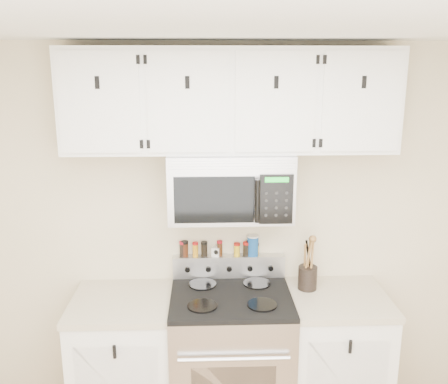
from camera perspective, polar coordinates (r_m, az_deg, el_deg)
The scene contains 20 objects.
back_wall at distance 3.39m, azimuth 0.54°, elevation -4.70°, with size 3.50×0.01×2.50m, color #C2B791.
ceiling at distance 1.46m, azimuth 4.13°, elevation 19.43°, with size 3.50×3.50×0.01m, color white.
range at distance 3.44m, azimuth 0.77°, elevation -18.58°, with size 0.76×0.65×1.10m.
base_cabinet_left at distance 3.51m, azimuth -11.20°, elevation -18.64°, with size 0.64×0.62×0.92m.
base_cabinet_right at distance 3.57m, azimuth 12.46°, elevation -18.08°, with size 0.64×0.62×0.92m.
microwave at distance 3.10m, azimuth 0.73°, elevation 0.77°, with size 0.76×0.44×0.42m.
upper_cabinets at distance 3.04m, azimuth 0.73°, elevation 10.45°, with size 2.00×0.35×0.62m.
utensil_crock at distance 3.36m, azimuth 9.53°, elevation -9.43°, with size 0.12×0.12×0.36m.
kitchen_timer at distance 3.39m, azimuth -0.92°, elevation -6.82°, with size 0.05×0.04×0.06m, color white.
salt_canister at distance 3.39m, azimuth 3.31°, elevation -6.11°, with size 0.08×0.08×0.14m.
spice_jar_0 at distance 3.39m, azimuth -4.75°, elevation -6.49°, with size 0.04×0.04×0.11m.
spice_jar_1 at distance 3.39m, azimuth -4.51°, elevation -6.47°, with size 0.05×0.05×0.11m.
spice_jar_2 at distance 3.39m, azimuth -3.29°, elevation -6.54°, with size 0.04×0.04×0.10m.
spice_jar_3 at distance 3.38m, azimuth -2.27°, elevation -6.50°, with size 0.04×0.04×0.10m.
spice_jar_4 at distance 3.39m, azimuth -0.49°, elevation -6.44°, with size 0.04×0.04×0.11m.
spice_jar_5 at distance 3.39m, azimuth 1.49°, elevation -6.55°, with size 0.04×0.04×0.09m.
spice_jar_6 at distance 3.40m, azimuth 2.58°, elevation -6.48°, with size 0.05×0.05×0.10m.
spice_jar_7 at distance 3.40m, azimuth 2.90°, elevation -6.56°, with size 0.04×0.04×0.09m.
spice_jar_8 at distance 3.40m, azimuth 2.95°, elevation -6.40°, with size 0.04×0.04×0.11m.
spice_jar_9 at distance 3.40m, azimuth 3.66°, elevation -6.53°, with size 0.04×0.04×0.09m.
Camera 1 is at (-0.16, -1.45, 2.37)m, focal length 40.00 mm.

